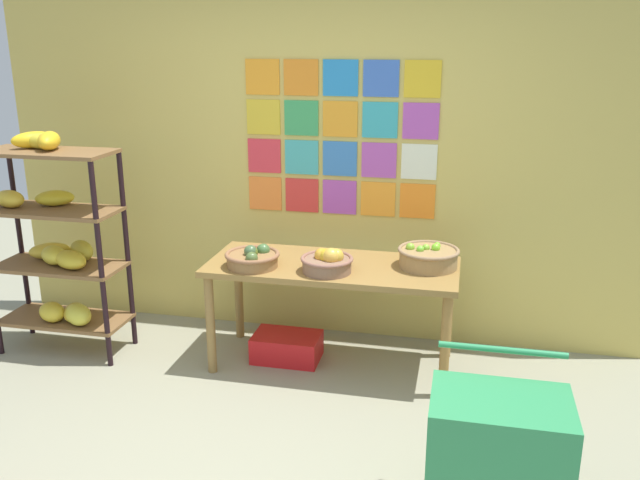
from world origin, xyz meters
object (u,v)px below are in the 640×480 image
fruit_basket_right (328,261)px  produce_crate_under_table (287,347)px  banana_shelf_unit (57,241)px  fruit_basket_left (253,258)px  display_table (332,276)px  shopping_cart (499,438)px  fruit_basket_back_left (428,257)px

fruit_basket_right → produce_crate_under_table: 0.78m
banana_shelf_unit → fruit_basket_left: size_ratio=4.37×
banana_shelf_unit → fruit_basket_right: (1.90, 0.01, -0.01)m
fruit_basket_right → fruit_basket_left: (-0.49, -0.00, -0.01)m
display_table → shopping_cart: (1.03, -1.38, -0.19)m
display_table → fruit_basket_back_left: 0.64m
fruit_basket_back_left → shopping_cart: fruit_basket_back_left is taller
fruit_basket_right → produce_crate_under_table: (-0.32, 0.16, -0.70)m
fruit_basket_left → display_table: bearing=18.2°
produce_crate_under_table → fruit_basket_right: bearing=-26.3°
display_table → produce_crate_under_table: 0.63m
fruit_basket_back_left → shopping_cart: size_ratio=0.51×
fruit_basket_back_left → banana_shelf_unit: bearing=-174.4°
fruit_basket_left → shopping_cart: bearing=-38.7°
fruit_basket_right → fruit_basket_left: fruit_basket_right is taller
display_table → fruit_basket_back_left: bearing=7.1°
display_table → fruit_basket_left: bearing=-161.8°
shopping_cart → fruit_basket_left: bearing=141.3°
fruit_basket_left → shopping_cart: 1.98m
produce_crate_under_table → shopping_cart: 1.96m
banana_shelf_unit → fruit_basket_back_left: (2.51, 0.24, -0.01)m
display_table → produce_crate_under_table: size_ratio=3.57×
shopping_cart → fruit_basket_right: bearing=130.1°
display_table → produce_crate_under_table: bearing=180.0°
banana_shelf_unit → produce_crate_under_table: 1.74m
fruit_basket_back_left → display_table: bearing=-172.9°
fruit_basket_back_left → produce_crate_under_table: bearing=-175.3°
banana_shelf_unit → fruit_basket_left: bearing=0.3°
banana_shelf_unit → fruit_basket_left: banana_shelf_unit is taller
banana_shelf_unit → display_table: size_ratio=0.95×
display_table → fruit_basket_back_left: (0.61, 0.08, 0.15)m
display_table → fruit_basket_right: size_ratio=4.90×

